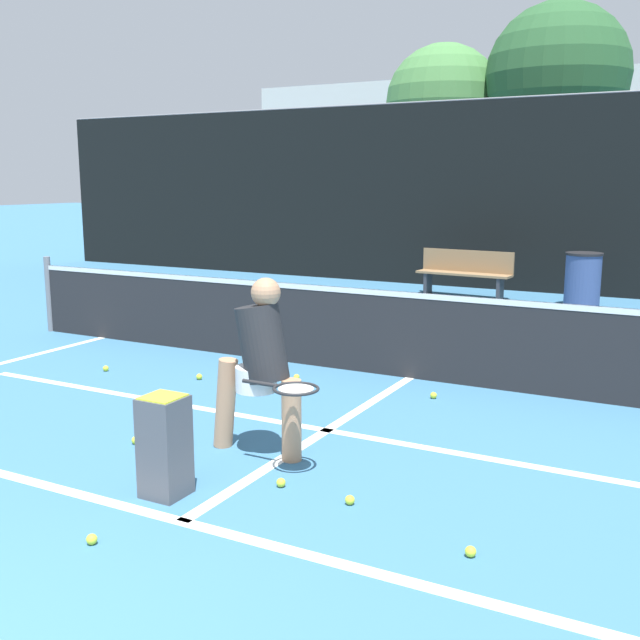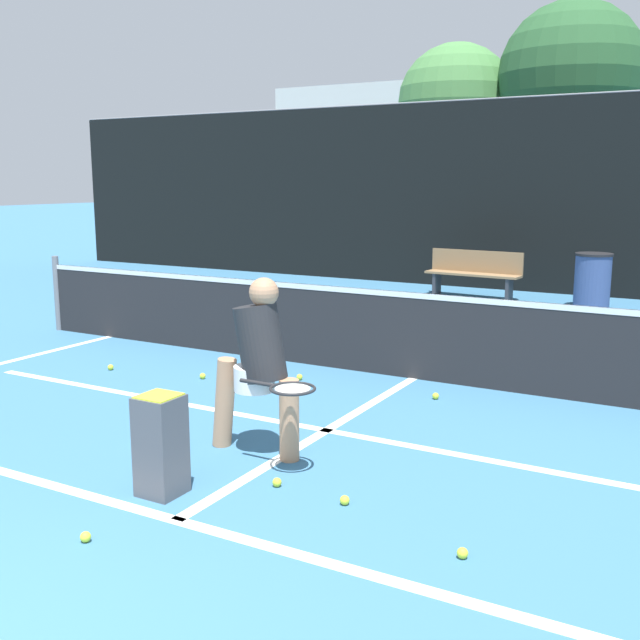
% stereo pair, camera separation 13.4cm
% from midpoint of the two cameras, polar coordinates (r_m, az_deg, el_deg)
% --- Properties ---
extents(court_baseline_near, '(11.00, 0.10, 0.01)m').
position_cam_midpoint_polar(court_baseline_near, '(5.02, -10.12, -14.79)').
color(court_baseline_near, white).
rests_on(court_baseline_near, ground).
extents(court_service_line, '(8.25, 0.10, 0.01)m').
position_cam_midpoint_polar(court_service_line, '(6.56, 1.08, -8.40)').
color(court_service_line, white).
rests_on(court_service_line, ground).
extents(court_center_mark, '(0.10, 3.97, 0.01)m').
position_cam_midpoint_polar(court_center_mark, '(6.55, 1.05, -8.42)').
color(court_center_mark, white).
rests_on(court_center_mark, ground).
extents(net, '(11.09, 0.09, 1.07)m').
position_cam_midpoint_polar(net, '(8.16, 7.68, -0.97)').
color(net, slate).
rests_on(net, ground).
extents(fence_back, '(24.00, 0.06, 3.68)m').
position_cam_midpoint_polar(fence_back, '(14.85, 18.14, 8.95)').
color(fence_back, black).
rests_on(fence_back, ground).
extents(player_practicing, '(1.10, 0.60, 1.42)m').
position_cam_midpoint_polar(player_practicing, '(5.83, -4.03, -3.16)').
color(player_practicing, tan).
rests_on(player_practicing, ground).
extents(tennis_ball_scattered_0, '(0.07, 0.07, 0.07)m').
position_cam_midpoint_polar(tennis_ball_scattered_0, '(8.27, -8.47, -4.24)').
color(tennis_ball_scattered_0, '#D1E033').
rests_on(tennis_ball_scattered_0, ground).
extents(tennis_ball_scattered_2, '(0.07, 0.07, 0.07)m').
position_cam_midpoint_polar(tennis_ball_scattered_2, '(6.43, -13.31, -8.81)').
color(tennis_ball_scattered_2, '#D1E033').
rests_on(tennis_ball_scattered_2, ground).
extents(tennis_ball_scattered_3, '(0.07, 0.07, 0.07)m').
position_cam_midpoint_polar(tennis_ball_scattered_3, '(7.54, 9.31, -5.74)').
color(tennis_ball_scattered_3, '#D1E033').
rests_on(tennis_ball_scattered_3, ground).
extents(tennis_ball_scattered_4, '(0.07, 0.07, 0.07)m').
position_cam_midpoint_polar(tennis_ball_scattered_4, '(8.86, -15.25, -3.50)').
color(tennis_ball_scattered_4, '#D1E033').
rests_on(tennis_ball_scattered_4, ground).
extents(tennis_ball_scattered_5, '(0.07, 0.07, 0.07)m').
position_cam_midpoint_polar(tennis_ball_scattered_5, '(4.86, -16.65, -15.56)').
color(tennis_ball_scattered_5, '#D1E033').
rests_on(tennis_ball_scattered_5, ground).
extents(tennis_ball_scattered_6, '(0.07, 0.07, 0.07)m').
position_cam_midpoint_polar(tennis_ball_scattered_6, '(5.43, -2.57, -12.25)').
color(tennis_ball_scattered_6, '#D1E033').
rests_on(tennis_ball_scattered_6, ground).
extents(tennis_ball_scattered_7, '(0.07, 0.07, 0.07)m').
position_cam_midpoint_polar(tennis_ball_scattered_7, '(4.59, 11.67, -17.00)').
color(tennis_ball_scattered_7, '#D1E033').
rests_on(tennis_ball_scattered_7, ground).
extents(tennis_ball_scattered_8, '(0.07, 0.07, 0.07)m').
position_cam_midpoint_polar(tennis_ball_scattered_8, '(8.14, -1.10, -4.37)').
color(tennis_ball_scattered_8, '#D1E033').
rests_on(tennis_ball_scattered_8, ground).
extents(tennis_ball_scattered_9, '(0.07, 0.07, 0.07)m').
position_cam_midpoint_polar(tennis_ball_scattered_9, '(5.15, 2.66, -13.55)').
color(tennis_ball_scattered_9, '#D1E033').
rests_on(tennis_ball_scattered_9, ground).
extents(ball_hopper, '(0.28, 0.28, 0.71)m').
position_cam_midpoint_polar(ball_hopper, '(5.29, -11.33, -9.14)').
color(ball_hopper, '#4C4C51').
rests_on(ball_hopper, ground).
extents(courtside_bench, '(1.77, 0.50, 0.86)m').
position_cam_midpoint_polar(courtside_bench, '(14.01, 11.92, 3.60)').
color(courtside_bench, olive).
rests_on(courtside_bench, ground).
extents(trash_bin, '(0.62, 0.62, 0.93)m').
position_cam_midpoint_polar(trash_bin, '(13.45, 20.32, 2.84)').
color(trash_bin, '#384C7F').
rests_on(trash_bin, ground).
extents(parked_car, '(1.73, 4.44, 1.30)m').
position_cam_midpoint_polar(parked_car, '(17.62, 16.21, 5.07)').
color(parked_car, maroon).
rests_on(parked_car, ground).
extents(tree_mid, '(3.98, 3.98, 7.00)m').
position_cam_midpoint_polar(tree_mid, '(22.99, 18.74, 17.27)').
color(tree_mid, brown).
rests_on(tree_mid, ground).
extents(tree_east, '(3.51, 3.51, 6.18)m').
position_cam_midpoint_polar(tree_east, '(23.96, 10.48, 15.92)').
color(tree_east, brown).
rests_on(tree_east, ground).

